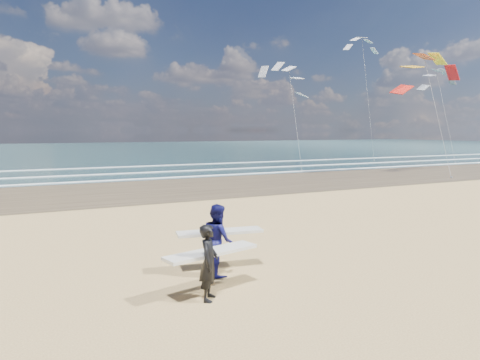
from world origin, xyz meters
TOP-DOWN VIEW (x-y plane):
  - wet_sand_strip at (20.00, 18.00)m, footprint 220.00×12.00m
  - ocean at (20.00, 72.00)m, footprint 220.00×100.00m
  - foam_breakers at (20.00, 28.10)m, footprint 220.00×11.70m
  - surfer_near at (-0.66, -0.05)m, footprint 2.26×1.21m
  - surfer_far at (0.11, 1.31)m, footprint 2.25×1.23m
  - kite_0 at (25.10, 16.54)m, footprint 7.14×4.89m
  - kite_1 at (17.99, 25.89)m, footprint 5.57×4.71m
  - kite_2 at (38.25, 26.16)m, footprint 5.69×4.73m
  - kite_5 at (33.27, 33.19)m, footprint 5.05×4.66m

SIDE VIEW (x-z plane):
  - wet_sand_strip at x=20.00m, z-range 0.00..0.01m
  - ocean at x=20.00m, z-range 0.00..0.02m
  - foam_breakers at x=20.00m, z-range 0.02..0.08m
  - surfer_near at x=-0.66m, z-range 0.02..1.65m
  - surfer_far at x=0.11m, z-range 0.01..1.79m
  - kite_1 at x=17.99m, z-range 0.49..11.04m
  - kite_2 at x=38.25m, z-range 0.56..12.21m
  - kite_0 at x=25.10m, z-range 1.08..12.08m
  - kite_5 at x=33.27m, z-range 0.38..16.54m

